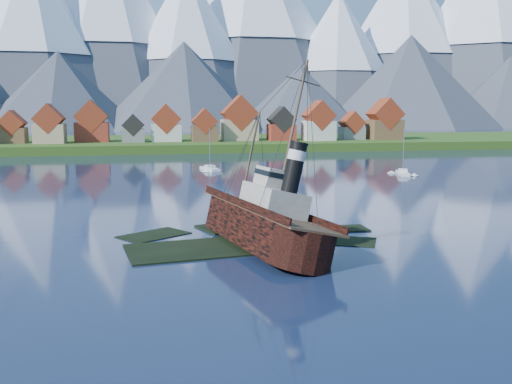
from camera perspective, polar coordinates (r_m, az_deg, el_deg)
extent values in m
plane|color=#16223E|center=(65.77, -2.21, -5.16)|extent=(1400.00, 1400.00, 0.00)
cube|color=black|center=(63.54, -4.62, -5.96)|extent=(19.08, 11.42, 1.00)
cube|color=black|center=(70.79, 2.12, -4.49)|extent=(15.15, 9.76, 1.00)
cube|color=black|center=(74.80, -1.74, -3.71)|extent=(11.45, 9.06, 1.00)
cube|color=black|center=(67.74, 8.05, -5.20)|extent=(10.27, 8.34, 1.00)
cube|color=black|center=(70.99, -10.18, -4.60)|extent=(9.42, 8.68, 1.00)
cube|color=black|center=(74.22, 8.74, -3.96)|extent=(6.00, 4.00, 1.00)
cube|color=#254413|center=(233.91, -8.59, 4.53)|extent=(600.00, 80.00, 3.20)
cube|color=#3F3D38|center=(196.05, -8.12, 3.81)|extent=(600.00, 2.50, 2.00)
cube|color=brown|center=(221.32, -23.13, 5.23)|extent=(9.00, 8.00, 5.50)
cube|color=maroon|center=(221.18, -23.20, 6.36)|extent=(9.16, 8.16, 9.16)
cube|color=tan|center=(215.98, -19.92, 5.51)|extent=(10.50, 9.00, 6.80)
cube|color=maroon|center=(215.83, -19.99, 6.91)|extent=(10.69, 9.18, 10.69)
cube|color=maroon|center=(220.23, -16.07, 5.78)|extent=(12.00, 8.50, 7.20)
cube|color=maroon|center=(220.08, -16.13, 7.28)|extent=(12.22, 8.67, 12.22)
cube|color=slate|center=(214.48, -12.16, 5.54)|extent=(8.00, 7.00, 4.80)
cube|color=black|center=(214.34, -12.19, 6.56)|extent=(8.15, 7.14, 8.15)
cube|color=beige|center=(217.53, -8.98, 5.87)|extent=(11.00, 9.50, 6.40)
cube|color=maroon|center=(217.38, -9.01, 7.24)|extent=(11.20, 9.69, 11.20)
cube|color=brown|center=(214.51, -5.18, 5.83)|extent=(9.50, 8.00, 5.80)
cube|color=maroon|center=(214.36, -5.19, 7.06)|extent=(9.67, 8.16, 9.67)
cube|color=tan|center=(221.26, -1.68, 6.22)|extent=(13.50, 10.00, 8.00)
cube|color=maroon|center=(221.11, -1.69, 7.88)|extent=(13.75, 10.20, 13.75)
cube|color=maroon|center=(221.51, 2.55, 5.98)|extent=(10.00, 8.50, 6.20)
cube|color=black|center=(221.36, 2.56, 7.25)|extent=(10.18, 8.67, 10.18)
cube|color=beige|center=(222.30, 6.27, 6.12)|extent=(11.50, 9.00, 7.50)
cube|color=maroon|center=(222.15, 6.29, 7.62)|extent=(11.71, 9.18, 11.71)
cube|color=slate|center=(230.97, 9.54, 5.83)|extent=(9.00, 7.50, 5.00)
cube|color=maroon|center=(230.83, 9.57, 6.85)|extent=(9.16, 7.65, 9.16)
cube|color=brown|center=(233.94, 12.73, 6.11)|extent=(12.50, 10.00, 7.80)
cube|color=maroon|center=(233.80, 12.77, 7.62)|extent=(12.73, 10.20, 12.73)
cone|color=#2D333D|center=(529.16, -21.39, 14.09)|extent=(180.00, 180.00, 150.00)
cone|color=white|center=(533.26, -21.57, 17.29)|extent=(111.60, 111.60, 90.00)
cone|color=#2D333D|center=(563.72, -14.49, 15.54)|extent=(210.00, 210.00, 180.00)
cone|color=#2D333D|center=(537.51, -6.88, 14.23)|extent=(170.00, 170.00, 145.00)
cone|color=white|center=(541.25, -6.94, 17.28)|extent=(105.40, 105.40, 87.00)
cone|color=#2D333D|center=(594.28, -0.23, 16.39)|extent=(240.00, 240.00, 200.00)
cone|color=#2D333D|center=(555.03, 8.18, 12.98)|extent=(150.00, 150.00, 125.00)
cone|color=white|center=(557.61, 8.23, 15.54)|extent=(93.00, 93.00, 75.00)
cone|color=#2D333D|center=(614.84, 14.57, 14.45)|extent=(200.00, 200.00, 170.00)
cone|color=white|center=(619.50, 14.69, 17.58)|extent=(124.00, 124.00, 102.00)
cone|color=#2D333D|center=(641.14, 21.89, 14.76)|extent=(230.00, 230.00, 190.00)
cone|color=#2D333D|center=(441.50, -19.08, 9.45)|extent=(120.00, 120.00, 58.00)
cone|color=#2D333D|center=(433.50, -7.14, 10.40)|extent=(136.00, 136.00, 66.00)
cone|color=#2D333D|center=(452.38, 4.44, 9.34)|extent=(110.00, 110.00, 50.00)
cone|color=#2D333D|center=(481.69, 15.11, 10.51)|extent=(150.00, 150.00, 75.00)
cone|color=#2D333D|center=(527.72, 23.96, 9.06)|extent=(124.00, 124.00, 60.00)
cube|color=black|center=(63.52, 0.25, -3.70)|extent=(6.49, 18.70, 3.90)
cone|color=black|center=(75.23, -1.54, -1.79)|extent=(6.49, 6.49, 6.49)
cylinder|color=black|center=(54.61, 2.17, -5.71)|extent=(6.49, 6.49, 3.90)
cube|color=#4C3826|center=(63.12, 0.25, -1.89)|extent=(6.36, 24.67, 0.23)
cube|color=black|center=(62.52, -2.55, -1.60)|extent=(0.19, 23.89, 0.83)
cube|color=black|center=(63.72, 3.01, -1.42)|extent=(0.19, 23.89, 0.83)
cube|color=#ADA89E|center=(61.54, 0.51, -0.84)|extent=(4.82, 7.88, 2.78)
cube|color=#ADA89E|center=(62.10, 0.34, 1.49)|extent=(3.34, 3.71, 2.04)
cylinder|color=black|center=(58.04, 1.11, 2.57)|extent=(1.76, 1.76, 5.19)
cylinder|color=silver|center=(57.93, 1.12, 3.85)|extent=(1.86, 1.86, 1.02)
cylinder|color=#473828|center=(69.63, -0.93, 3.78)|extent=(0.26, 0.26, 11.13)
cylinder|color=#473828|center=(59.83, 0.70, 8.00)|extent=(0.30, 0.30, 12.06)
cube|color=silver|center=(137.15, 14.45, 1.73)|extent=(4.35, 8.68, 1.19)
cube|color=silver|center=(137.05, 14.47, 2.12)|extent=(2.43, 2.78, 0.69)
cylinder|color=gray|center=(136.63, 14.54, 4.12)|extent=(0.14, 0.14, 10.31)
cube|color=silver|center=(142.70, -4.63, 2.21)|extent=(4.40, 9.63, 1.12)
cube|color=silver|center=(142.61, -4.63, 2.57)|extent=(2.60, 3.01, 0.65)
cylinder|color=gray|center=(142.22, -4.66, 4.38)|extent=(0.13, 0.13, 9.72)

